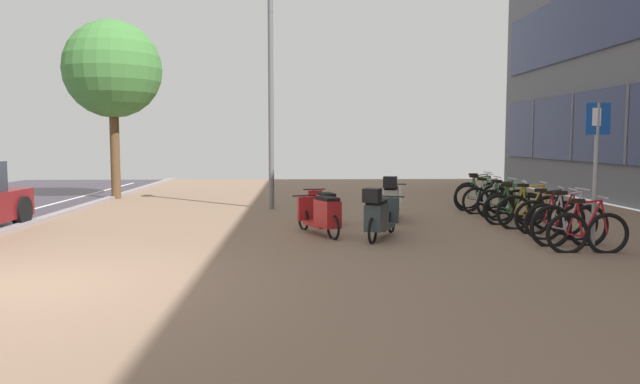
{
  "coord_description": "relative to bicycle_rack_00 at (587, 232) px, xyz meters",
  "views": [
    {
      "loc": [
        3.37,
        -7.27,
        1.81
      ],
      "look_at": [
        3.7,
        2.23,
        0.98
      ],
      "focal_mm": 33.43,
      "sensor_mm": 36.0,
      "label": 1
    }
  ],
  "objects": [
    {
      "name": "ground",
      "position": [
        -6.55,
        -2.0,
        -0.36
      ],
      "size": [
        21.0,
        40.0,
        0.13
      ],
      "color": "#362D3A"
    },
    {
      "name": "bicycle_rack_00",
      "position": [
        0.0,
        0.0,
        0.0
      ],
      "size": [
        1.32,
        0.48,
        0.95
      ],
      "color": "black",
      "rests_on": "ground"
    },
    {
      "name": "bicycle_rack_01",
      "position": [
        -0.0,
        0.63,
        0.03
      ],
      "size": [
        1.41,
        0.48,
        1.03
      ],
      "color": "black",
      "rests_on": "ground"
    },
    {
      "name": "bicycle_rack_02",
      "position": [
        0.13,
        1.25,
        0.01
      ],
      "size": [
        1.31,
        0.48,
        0.96
      ],
      "color": "black",
      "rests_on": "ground"
    },
    {
      "name": "bicycle_rack_03",
      "position": [
        0.18,
        1.88,
        0.0
      ],
      "size": [
        1.29,
        0.48,
        0.95
      ],
      "color": "black",
      "rests_on": "ground"
    },
    {
      "name": "bicycle_rack_04",
      "position": [
        0.09,
        2.51,
        0.02
      ],
      "size": [
        1.4,
        0.48,
        1.01
      ],
      "color": "black",
      "rests_on": "ground"
    },
    {
      "name": "bicycle_rack_05",
      "position": [
        -0.04,
        3.13,
        0.0
      ],
      "size": [
        1.32,
        0.48,
        0.95
      ],
      "color": "black",
      "rests_on": "ground"
    },
    {
      "name": "bicycle_rack_06",
      "position": [
        0.19,
        3.76,
        -0.0
      ],
      "size": [
        1.31,
        0.48,
        0.94
      ],
      "color": "black",
      "rests_on": "ground"
    },
    {
      "name": "bicycle_rack_07",
      "position": [
        0.16,
        4.38,
        0.0
      ],
      "size": [
        1.33,
        0.48,
        0.95
      ],
      "color": "black",
      "rests_on": "ground"
    },
    {
      "name": "bicycle_rack_08",
      "position": [
        0.01,
        5.01,
        0.01
      ],
      "size": [
        1.32,
        0.48,
        0.96
      ],
      "color": "black",
      "rests_on": "ground"
    },
    {
      "name": "bicycle_rack_09",
      "position": [
        0.02,
        5.64,
        0.02
      ],
      "size": [
        1.4,
        0.48,
        0.99
      ],
      "color": "black",
      "rests_on": "ground"
    },
    {
      "name": "bicycle_rack_10",
      "position": [
        0.16,
        6.26,
        0.02
      ],
      "size": [
        1.37,
        0.48,
        1.01
      ],
      "color": "black",
      "rests_on": "ground"
    },
    {
      "name": "scooter_near",
      "position": [
        -2.54,
        3.89,
        0.14
      ],
      "size": [
        0.74,
        1.81,
        1.05
      ],
      "color": "black",
      "rests_on": "ground"
    },
    {
      "name": "scooter_mid",
      "position": [
        -3.17,
        1.38,
        0.11
      ],
      "size": [
        0.95,
        1.7,
        1.0
      ],
      "color": "black",
      "rests_on": "ground"
    },
    {
      "name": "scooter_far",
      "position": [
        -4.17,
        1.87,
        0.07
      ],
      "size": [
        0.92,
        1.67,
        0.78
      ],
      "color": "black",
      "rests_on": "ground"
    },
    {
      "name": "scooter_extra",
      "position": [
        -4.08,
        3.51,
        0.04
      ],
      "size": [
        0.71,
        1.69,
        0.72
      ],
      "color": "black",
      "rests_on": "ground"
    },
    {
      "name": "parking_sign",
      "position": [
        0.13,
        0.07,
        1.15
      ],
      "size": [
        0.4,
        0.07,
        2.39
      ],
      "color": "gray",
      "rests_on": "ground"
    },
    {
      "name": "lamp_post",
      "position": [
        -5.33,
        6.34,
        2.88
      ],
      "size": [
        0.2,
        0.52,
        5.78
      ],
      "color": "slate",
      "rests_on": "ground"
    },
    {
      "name": "street_tree",
      "position": [
        -10.26,
        9.24,
        3.59
      ],
      "size": [
        2.94,
        2.94,
        5.42
      ],
      "color": "brown",
      "rests_on": "ground"
    }
  ]
}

